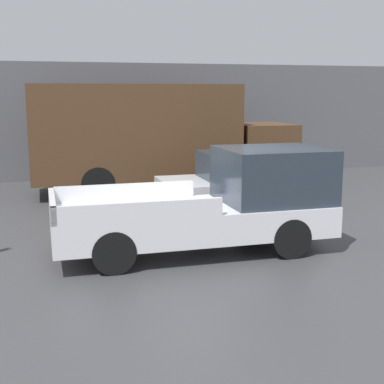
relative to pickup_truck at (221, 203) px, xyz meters
name	(u,v)px	position (x,y,z in m)	size (l,w,h in m)	color
ground_plane	(218,241)	(0.15, 0.56, -0.93)	(60.00, 60.00, 0.00)	#3D3D3F
building_wall	(139,121)	(0.15, 9.71, 1.13)	(28.00, 0.15, 4.12)	#56565B
pickup_truck	(221,203)	(0.00, 0.00, 0.00)	(5.37, 2.02, 2.00)	silver
car	(245,182)	(1.71, 3.04, -0.14)	(4.31, 2.00, 1.58)	silver
delivery_truck	(153,135)	(0.04, 6.64, 0.85)	(8.28, 2.33, 3.32)	#4C331E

